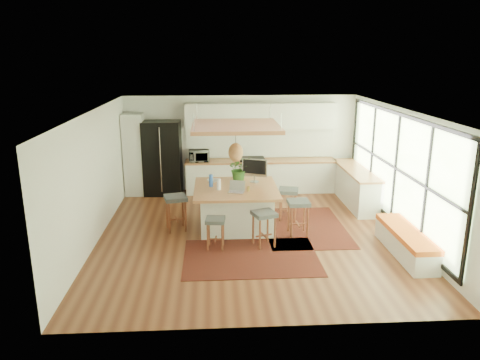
{
  "coord_description": "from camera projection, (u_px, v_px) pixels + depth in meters",
  "views": [
    {
      "loc": [
        -0.79,
        -9.26,
        3.82
      ],
      "look_at": [
        -0.2,
        0.5,
        1.1
      ],
      "focal_mm": 34.13,
      "sensor_mm": 36.0,
      "label": 1
    }
  ],
  "objects": [
    {
      "name": "back_counter_base",
      "position": [
        261.0,
        177.0,
        12.95
      ],
      "size": [
        4.2,
        0.6,
        0.88
      ],
      "primitive_type": "cube",
      "color": "silver",
      "rests_on": "floor"
    },
    {
      "name": "window_bench",
      "position": [
        406.0,
        242.0,
        8.92
      ],
      "size": [
        0.52,
        2.0,
        0.5
      ],
      "primitive_type": null,
      "color": "silver",
      "rests_on": "floor"
    },
    {
      "name": "rug_right",
      "position": [
        304.0,
        227.0,
        10.4
      ],
      "size": [
        1.8,
        2.6,
        0.01
      ],
      "primitive_type": "cube",
      "color": "black",
      "rests_on": "floor"
    },
    {
      "name": "backsplash",
      "position": [
        260.0,
        143.0,
        12.99
      ],
      "size": [
        4.2,
        0.02,
        0.8
      ],
      "primitive_type": "cube",
      "color": "white",
      "rests_on": "wall_back"
    },
    {
      "name": "rug_near",
      "position": [
        251.0,
        257.0,
        8.84
      ],
      "size": [
        2.6,
        1.8,
        0.01
      ],
      "primitive_type": "cube",
      "color": "black",
      "rests_on": "floor"
    },
    {
      "name": "stool_near_left",
      "position": [
        215.0,
        232.0,
        9.17
      ],
      "size": [
        0.42,
        0.42,
        0.65
      ],
      "primitive_type": null,
      "rotation": [
        0.0,
        0.0,
        -0.1
      ],
      "color": "#3F4345",
      "rests_on": "floor"
    },
    {
      "name": "right_counter_top",
      "position": [
        357.0,
        170.0,
        11.83
      ],
      "size": [
        0.64,
        2.54,
        0.05
      ],
      "primitive_type": "cube",
      "color": "#A15E39",
      "rests_on": "right_counter_base"
    },
    {
      "name": "floor",
      "position": [
        250.0,
        234.0,
        9.97
      ],
      "size": [
        7.0,
        7.0,
        0.0
      ],
      "primitive_type": "plane",
      "color": "#5B2A1A",
      "rests_on": "ground"
    },
    {
      "name": "monitor",
      "position": [
        255.0,
        171.0,
        10.54
      ],
      "size": [
        0.64,
        0.42,
        0.56
      ],
      "primitive_type": null,
      "rotation": [
        0.0,
        0.0,
        -0.37
      ],
      "color": "#A5A5AA",
      "rests_on": "island"
    },
    {
      "name": "right_counter_base",
      "position": [
        356.0,
        187.0,
        11.95
      ],
      "size": [
        0.6,
        2.5,
        0.88
      ],
      "primitive_type": "cube",
      "color": "silver",
      "rests_on": "floor"
    },
    {
      "name": "range",
      "position": [
        252.0,
        175.0,
        12.91
      ],
      "size": [
        0.76,
        0.62,
        1.0
      ],
      "primitive_type": null,
      "color": "#A5A5AA",
      "rests_on": "floor"
    },
    {
      "name": "ceiling",
      "position": [
        251.0,
        111.0,
        9.25
      ],
      "size": [
        7.0,
        7.0,
        0.0
      ],
      "primitive_type": "plane",
      "rotation": [
        3.14,
        0.0,
        0.0
      ],
      "color": "white",
      "rests_on": "ground"
    },
    {
      "name": "microwave",
      "position": [
        199.0,
        155.0,
        12.61
      ],
      "size": [
        0.58,
        0.36,
        0.38
      ],
      "primitive_type": "imported",
      "rotation": [
        0.0,
        0.0,
        0.09
      ],
      "color": "#A5A5AA",
      "rests_on": "back_counter_top"
    },
    {
      "name": "island",
      "position": [
        236.0,
        207.0,
        10.31
      ],
      "size": [
        1.85,
        1.85,
        0.93
      ],
      "primitive_type": null,
      "color": "#A15E39",
      "rests_on": "floor"
    },
    {
      "name": "fridge",
      "position": [
        163.0,
        161.0,
        12.68
      ],
      "size": [
        1.05,
        0.84,
        2.05
      ],
      "primitive_type": null,
      "rotation": [
        0.0,
        0.0,
        -0.04
      ],
      "color": "black",
      "rests_on": "floor"
    },
    {
      "name": "wall_back",
      "position": [
        241.0,
        143.0,
        12.98
      ],
      "size": [
        6.5,
        0.0,
        6.5
      ],
      "primitive_type": "plane",
      "rotation": [
        1.57,
        0.0,
        0.0
      ],
      "color": "silver",
      "rests_on": "ground"
    },
    {
      "name": "pantry",
      "position": [
        135.0,
        155.0,
        12.56
      ],
      "size": [
        0.55,
        0.6,
        2.25
      ],
      "primitive_type": "cube",
      "color": "silver",
      "rests_on": "floor"
    },
    {
      "name": "island_bottle_2",
      "position": [
        248.0,
        187.0,
        9.89
      ],
      "size": [
        0.07,
        0.07,
        0.19
      ],
      "primitive_type": "cylinder",
      "color": "olive",
      "rests_on": "island"
    },
    {
      "name": "back_counter_top",
      "position": [
        261.0,
        161.0,
        12.82
      ],
      "size": [
        4.24,
        0.64,
        0.05
      ],
      "primitive_type": "cube",
      "color": "#A15E39",
      "rests_on": "back_counter_base"
    },
    {
      "name": "stool_near_right",
      "position": [
        264.0,
        230.0,
        9.29
      ],
      "size": [
        0.55,
        0.55,
        0.74
      ],
      "primitive_type": null,
      "rotation": [
        0.0,
        0.0,
        0.33
      ],
      "color": "#3F4345",
      "rests_on": "floor"
    },
    {
      "name": "wall_right",
      "position": [
        401.0,
        172.0,
        9.8
      ],
      "size": [
        0.0,
        7.0,
        7.0
      ],
      "primitive_type": "plane",
      "rotation": [
        1.57,
        0.0,
        -1.57
      ],
      "color": "silver",
      "rests_on": "ground"
    },
    {
      "name": "stool_right_back",
      "position": [
        288.0,
        205.0,
        10.77
      ],
      "size": [
        0.54,
        0.54,
        0.76
      ],
      "primitive_type": null,
      "rotation": [
        0.0,
        0.0,
        1.34
      ],
      "color": "#3F4345",
      "rests_on": "floor"
    },
    {
      "name": "stool_right_front",
      "position": [
        298.0,
        219.0,
        9.89
      ],
      "size": [
        0.46,
        0.46,
        0.77
      ],
      "primitive_type": null,
      "rotation": [
        0.0,
        0.0,
        1.58
      ],
      "color": "#3F4345",
      "rests_on": "floor"
    },
    {
      "name": "wall_front",
      "position": [
        272.0,
        240.0,
        6.25
      ],
      "size": [
        6.5,
        0.0,
        6.5
      ],
      "primitive_type": "plane",
      "rotation": [
        -1.57,
        0.0,
        0.0
      ],
      "color": "silver",
      "rests_on": "ground"
    },
    {
      "name": "island_bottle_1",
      "position": [
        218.0,
        186.0,
        9.99
      ],
      "size": [
        0.07,
        0.07,
        0.19
      ],
      "primitive_type": "cylinder",
      "color": "white",
      "rests_on": "island"
    },
    {
      "name": "island_plant",
      "position": [
        239.0,
        171.0,
        10.68
      ],
      "size": [
        0.66,
        0.7,
        0.46
      ],
      "primitive_type": "imported",
      "rotation": [
        0.0,
        0.0,
        0.26
      ],
      "color": "#1E4C19",
      "rests_on": "island"
    },
    {
      "name": "island_bottle_0",
      "position": [
        211.0,
        183.0,
        10.22
      ],
      "size": [
        0.07,
        0.07,
        0.19
      ],
      "primitive_type": "cylinder",
      "color": "blue",
      "rests_on": "island"
    },
    {
      "name": "laptop",
      "position": [
        236.0,
        187.0,
        9.79
      ],
      "size": [
        0.42,
        0.43,
        0.25
      ],
      "primitive_type": null,
      "rotation": [
        0.0,
        0.0,
        -0.26
      ],
      "color": "#A5A5AA",
      "rests_on": "island"
    },
    {
      "name": "island_bowl",
      "position": [
        212.0,
        181.0,
        10.6
      ],
      "size": [
        0.29,
        0.29,
        0.06
      ],
      "primitive_type": "imported",
      "rotation": [
        0.0,
        0.0,
        0.22
      ],
      "color": "white",
      "rests_on": "island"
    },
    {
      "name": "wall_left",
      "position": [
        94.0,
        177.0,
        9.42
      ],
      "size": [
        0.0,
        7.0,
        7.0
      ],
      "primitive_type": "plane",
      "rotation": [
        1.57,
        0.0,
        1.57
      ],
      "color": "silver",
      "rests_on": "ground"
    },
    {
      "name": "stool_left_side",
      "position": [
        176.0,
        215.0,
        10.15
      ],
      "size": [
        0.57,
        0.57,
        0.79
      ],
      "primitive_type": null,
      "rotation": [
        0.0,
        0.0,
        -1.33
      ],
      "color": "#3F4345",
      "rests_on": "floor"
    },
    {
      "name": "upper_cabinets",
      "position": [
        261.0,
        116.0,
        12.62
      ],
      "size": [
        4.2,
        0.34,
        0.7
      ],
      "primitive_type": "cube",
      "color": "silver",
      "rests_on": "wall_back"
    },
    {
      "name": "ceiling_panel",
      "position": [
        236.0,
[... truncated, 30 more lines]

